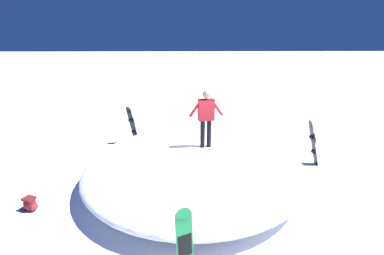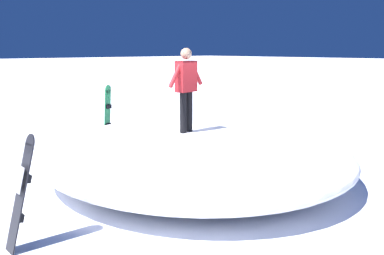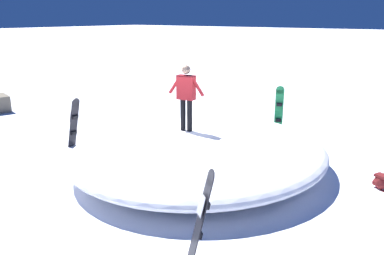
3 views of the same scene
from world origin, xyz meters
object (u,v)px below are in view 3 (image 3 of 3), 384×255
object	(u,v)px
snowboard_secondary_upright	(74,122)
backpack_near	(381,181)
snowboard_primary_upright	(202,214)
snowboarder_standing	(186,93)
snowboard_tertiary_upright	(279,109)

from	to	relation	value
snowboard_secondary_upright	backpack_near	world-z (taller)	snowboard_secondary_upright
snowboard_primary_upright	backpack_near	world-z (taller)	snowboard_primary_upright
snowboarder_standing	snowboard_tertiary_upright	bearing A→B (deg)	-9.30
snowboard_tertiary_upright	snowboard_primary_upright	bearing A→B (deg)	-164.60
snowboarder_standing	backpack_near	xyz separation A→B (m)	(1.63, -4.62, -1.87)
snowboard_primary_upright	snowboarder_standing	bearing A→B (deg)	40.88
snowboard_primary_upright	snowboard_tertiary_upright	world-z (taller)	snowboard_tertiary_upright
backpack_near	snowboard_tertiary_upright	bearing A→B (deg)	55.29
snowboard_secondary_upright	backpack_near	bearing A→B (deg)	-73.85
snowboard_primary_upright	snowboard_secondary_upright	bearing A→B (deg)	69.73
snowboard_secondary_upright	backpack_near	xyz separation A→B (m)	(2.43, -8.40, -0.65)
snowboard_tertiary_upright	backpack_near	distance (m)	4.81
snowboard_secondary_upright	snowboard_tertiary_upright	distance (m)	6.82
snowboard_secondary_upright	snowboard_tertiary_upright	world-z (taller)	snowboard_tertiary_upright
snowboarder_standing	backpack_near	world-z (taller)	snowboarder_standing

